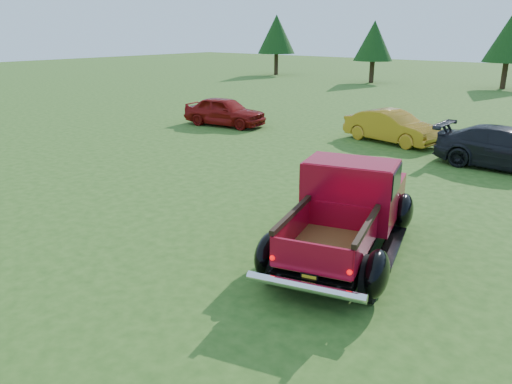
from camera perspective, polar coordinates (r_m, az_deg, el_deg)
name	(u,v)px	position (r m, az deg, el deg)	size (l,w,h in m)	color
ground	(246,235)	(10.14, -1.16, -4.88)	(120.00, 120.00, 0.00)	#294D16
tree_far_west	(277,34)	(46.51, 2.36, 17.57)	(3.33, 3.33, 5.20)	#332114
tree_west	(374,41)	(40.37, 13.32, 16.46)	(2.94, 2.94, 4.60)	#332114
tree_mid_left	(510,38)	(39.15, 27.01, 15.40)	(3.20, 3.20, 5.00)	#332114
pickup_truck	(349,207)	(9.45, 10.58, -1.71)	(3.14, 4.86, 1.70)	black
show_car_red	(225,111)	(21.65, -3.59, 9.19)	(1.44, 3.59, 1.22)	maroon
show_car_yellow	(392,127)	(18.94, 15.26, 7.22)	(1.24, 3.55, 1.17)	#BC7F19
show_car_grey	(510,149)	(16.50, 27.00, 4.42)	(1.71, 4.21, 1.22)	black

